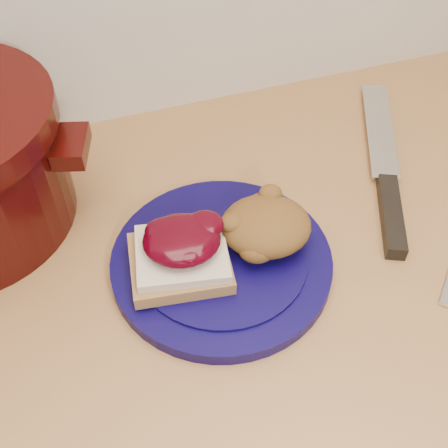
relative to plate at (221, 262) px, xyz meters
name	(u,v)px	position (x,y,z in m)	size (l,w,h in m)	color
base_cabinet	(231,412)	(0.02, 0.02, -0.48)	(4.00, 0.60, 0.86)	beige
plate	(221,262)	(0.00, 0.00, 0.00)	(0.26, 0.26, 0.02)	#090439
sandwich	(181,252)	(-0.05, 0.00, 0.04)	(0.12, 0.11, 0.05)	olive
stuffing_mound	(266,226)	(0.06, 0.00, 0.04)	(0.10, 0.09, 0.05)	brown
chef_knife	(388,189)	(0.24, 0.04, 0.00)	(0.17, 0.33, 0.02)	black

